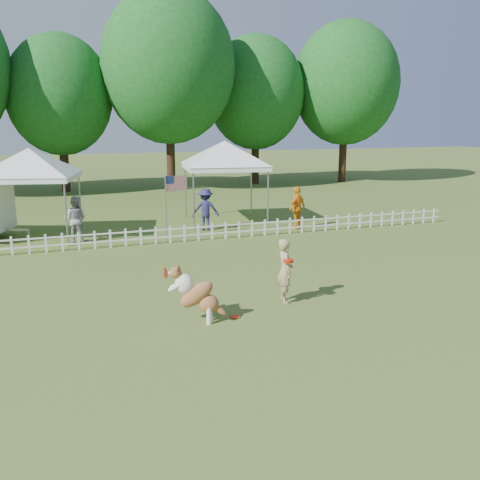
# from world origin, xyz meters

# --- Properties ---
(ground) EXTENTS (120.00, 120.00, 0.00)m
(ground) POSITION_xyz_m (0.00, 0.00, 0.00)
(ground) COLOR #3A591C
(ground) RESTS_ON ground
(picket_fence) EXTENTS (22.00, 0.08, 0.60)m
(picket_fence) POSITION_xyz_m (0.00, 7.00, 0.30)
(picket_fence) COLOR white
(picket_fence) RESTS_ON ground
(handler) EXTENTS (0.44, 0.59, 1.50)m
(handler) POSITION_xyz_m (0.88, 0.12, 0.75)
(handler) COLOR tan
(handler) RESTS_ON ground
(dog) EXTENTS (1.21, 0.83, 1.20)m
(dog) POSITION_xyz_m (-1.34, -0.41, 0.60)
(dog) COLOR brown
(dog) RESTS_ON ground
(frisbee_on_turf) EXTENTS (0.22, 0.22, 0.02)m
(frisbee_on_turf) POSITION_xyz_m (-0.53, -0.44, 0.01)
(frisbee_on_turf) COLOR red
(frisbee_on_turf) RESTS_ON ground
(canopy_tent_left) EXTENTS (3.61, 3.61, 3.11)m
(canopy_tent_left) POSITION_xyz_m (-4.59, 9.36, 1.55)
(canopy_tent_left) COLOR white
(canopy_tent_left) RESTS_ON ground
(canopy_tent_right) EXTENTS (3.55, 3.55, 3.24)m
(canopy_tent_right) POSITION_xyz_m (2.71, 9.98, 1.62)
(canopy_tent_right) COLOR white
(canopy_tent_right) RESTS_ON ground
(flag_pole) EXTENTS (0.88, 0.29, 2.29)m
(flag_pole) POSITION_xyz_m (-0.26, 7.46, 1.14)
(flag_pole) COLOR gray
(flag_pole) RESTS_ON ground
(spectator_a) EXTENTS (0.94, 0.84, 1.59)m
(spectator_a) POSITION_xyz_m (-3.25, 8.28, 0.79)
(spectator_a) COLOR gray
(spectator_a) RESTS_ON ground
(spectator_b) EXTENTS (1.16, 0.86, 1.60)m
(spectator_b) POSITION_xyz_m (1.52, 8.71, 0.80)
(spectator_b) COLOR #24244D
(spectator_b) RESTS_ON ground
(spectator_c) EXTENTS (1.03, 0.83, 1.64)m
(spectator_c) POSITION_xyz_m (4.90, 7.75, 0.82)
(spectator_c) COLOR orange
(spectator_c) RESTS_ON ground
(tree_center_left) EXTENTS (6.00, 6.00, 9.80)m
(tree_center_left) POSITION_xyz_m (-3.00, 22.50, 4.90)
(tree_center_left) COLOR #164D19
(tree_center_left) RESTS_ON ground
(tree_center_right) EXTENTS (7.60, 7.60, 12.60)m
(tree_center_right) POSITION_xyz_m (3.00, 21.00, 6.30)
(tree_center_right) COLOR #164D19
(tree_center_right) RESTS_ON ground
(tree_right) EXTENTS (6.20, 6.20, 10.40)m
(tree_right) POSITION_xyz_m (9.00, 22.50, 5.20)
(tree_right) COLOR #164D19
(tree_right) RESTS_ON ground
(tree_far_right) EXTENTS (7.00, 7.00, 11.40)m
(tree_far_right) POSITION_xyz_m (15.00, 21.50, 5.70)
(tree_far_right) COLOR #164D19
(tree_far_right) RESTS_ON ground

